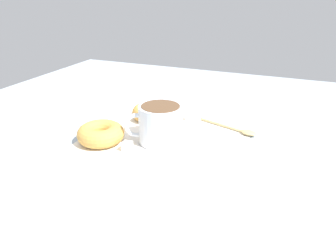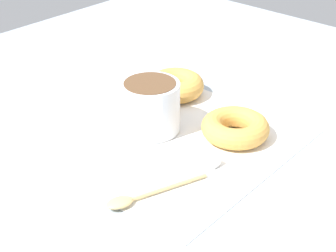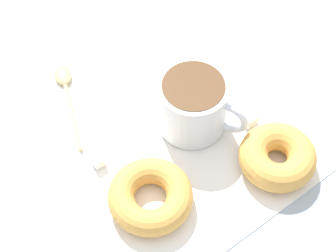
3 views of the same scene
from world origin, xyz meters
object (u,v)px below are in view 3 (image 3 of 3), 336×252
Objects in this scene: coffee_cup at (194,104)px; donut_far at (150,196)px; sugar_cube at (98,161)px; donut_near_cup at (277,157)px; sugar_cube_extra at (250,119)px; spoon at (66,87)px.

coffee_cup is 1.10× the size of donut_far.
coffee_cup is 7.91× the size of sugar_cube.
donut_near_cup is 5.50× the size of sugar_cube_extra.
donut_near_cup reaches higher than sugar_cube_extra.
sugar_cube is (-13.07, -18.66, -1.13)cm from donut_near_cup.
donut_far is 0.72× the size of spoon.
spoon is (-21.43, 0.00, -1.24)cm from donut_far.
coffee_cup is 8.33cm from sugar_cube_extra.
sugar_cube_extra is at bearing 54.79° from coffee_cup.
spoon is 25.99cm from sugar_cube_extra.
coffee_cup is 0.80× the size of spoon.
sugar_cube is (-1.67, -13.78, -3.41)cm from coffee_cup.
coffee_cup is 12.61cm from donut_near_cup.
sugar_cube_extra is (-2.31, 17.60, -0.74)cm from donut_far.
donut_far is at bearing -82.52° from sugar_cube_extra.
spoon is 9.94× the size of sugar_cube.
donut_near_cup is at bearing 23.17° from coffee_cup.
donut_near_cup is at bearing 54.99° from sugar_cube.
coffee_cup is at bearing 37.62° from spoon.
donut_near_cup is 30.76cm from spoon.
donut_near_cup is at bearing -11.26° from sugar_cube_extra.
coffee_cup is 14.29cm from sugar_cube.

